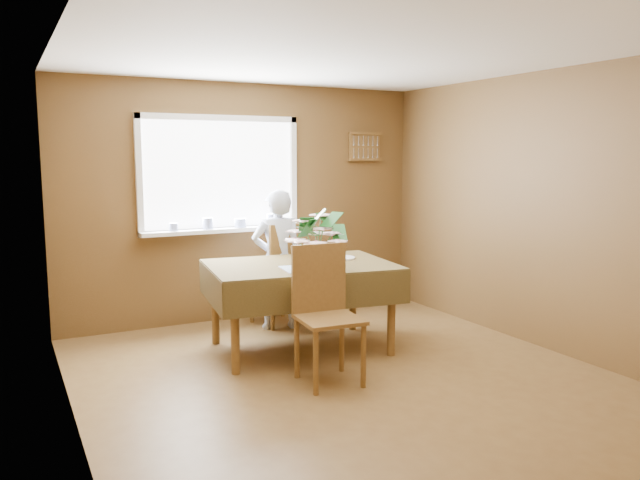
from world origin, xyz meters
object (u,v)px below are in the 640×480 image
dining_table (301,274)px  chair_near (325,308)px  chair_far (282,270)px  flower_bouquet (316,234)px  seated_woman (277,260)px

dining_table → chair_near: (-0.16, -0.77, -0.12)m
dining_table → chair_far: 0.85m
chair_near → flower_bouquet: size_ratio=2.02×
chair_far → flower_bouquet: bearing=70.7°
chair_near → dining_table: bearing=82.8°
flower_bouquet → chair_near: bearing=-109.7°
seated_woman → flower_bouquet: size_ratio=2.70×
chair_far → flower_bouquet: flower_bouquet is taller
dining_table → seated_woman: 0.75m
chair_far → chair_near: size_ratio=1.01×
chair_far → flower_bouquet: (-0.17, -1.09, 0.51)m
seated_woman → flower_bouquet: (-0.08, -1.01, 0.37)m
chair_near → chair_far: bearing=82.2°
chair_far → seated_woman: 0.18m
seated_woman → flower_bouquet: seated_woman is taller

